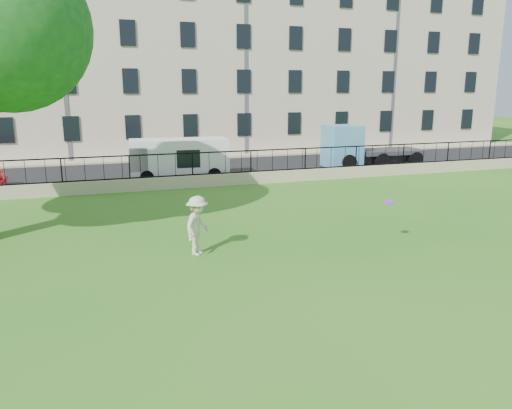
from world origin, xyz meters
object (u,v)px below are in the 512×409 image
object	(u,v)px
white_van	(179,159)
blue_truck	(372,145)
man	(197,226)
frisbee	(389,202)

from	to	relation	value
white_van	blue_truck	bearing A→B (deg)	9.31
man	frisbee	world-z (taller)	man
frisbee	white_van	bearing A→B (deg)	107.62
white_van	man	bearing A→B (deg)	-92.50
man	white_van	bearing A→B (deg)	30.80
frisbee	white_van	distance (m)	14.04
white_van	blue_truck	world-z (taller)	blue_truck
man	blue_truck	world-z (taller)	blue_truck
white_van	blue_truck	xyz separation A→B (m)	(12.25, 1.00, 0.20)
man	white_van	world-z (taller)	white_van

